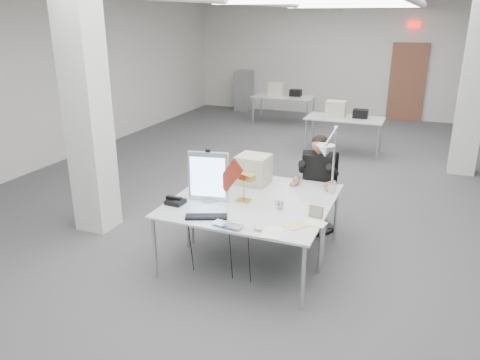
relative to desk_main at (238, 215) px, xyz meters
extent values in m
cube|color=#48484A|center=(0.00, 2.50, -0.75)|extent=(10.00, 14.00, 0.02)
cube|color=silver|center=(0.00, 9.51, 0.86)|extent=(10.00, 0.02, 3.20)
cube|color=silver|center=(-5.01, 2.50, 0.86)|extent=(0.02, 14.00, 3.20)
cube|color=white|center=(-2.30, 0.50, 0.86)|extent=(0.45, 0.45, 3.20)
cube|color=white|center=(2.50, 5.00, 0.86)|extent=(0.45, 0.45, 3.20)
cube|color=brown|center=(1.20, 9.44, 0.31)|extent=(0.95, 0.08, 2.10)
cube|color=red|center=(1.20, 9.40, 1.81)|extent=(0.32, 0.06, 0.16)
cube|color=white|center=(0.00, 2.50, 2.24)|extent=(2.80, 0.14, 0.08)
cube|color=white|center=(0.00, 6.50, 2.24)|extent=(2.80, 0.14, 0.08)
cube|color=silver|center=(0.00, 0.00, 0.00)|extent=(1.80, 0.90, 0.02)
cube|color=silver|center=(0.00, 0.90, 0.00)|extent=(1.80, 0.90, 0.02)
cube|color=silver|center=(0.20, 5.50, 0.00)|extent=(1.60, 0.80, 0.02)
cube|color=silver|center=(-1.80, 7.70, 0.00)|extent=(1.60, 0.80, 0.02)
cube|color=gray|center=(-3.50, 9.15, -0.14)|extent=(0.45, 0.55, 1.20)
cube|color=silver|center=(-0.47, 0.25, 0.30)|extent=(0.47, 0.13, 0.58)
cube|color=maroon|center=(-0.18, 0.21, 0.36)|extent=(0.38, 0.17, 0.44)
cube|color=black|center=(-0.28, -0.22, 0.02)|extent=(0.46, 0.31, 0.02)
imported|color=#B5B5BA|center=(0.01, -0.39, 0.03)|extent=(0.35, 0.25, 0.03)
ellipsoid|color=silver|center=(0.34, -0.31, 0.03)|extent=(0.10, 0.07, 0.04)
cube|color=black|center=(-0.77, 0.00, 0.04)|extent=(0.21, 0.19, 0.05)
cube|color=#AA7249|center=(-0.64, 0.25, 0.07)|extent=(0.15, 0.06, 0.11)
cube|color=#A98849|center=(0.80, 0.23, 0.07)|extent=(0.16, 0.05, 0.12)
cylinder|color=#B8B7BC|center=(0.37, 0.31, 0.06)|extent=(0.11, 0.08, 0.11)
cube|color=white|center=(0.49, -0.31, 0.02)|extent=(0.22, 0.30, 0.01)
cube|color=#E5E289|center=(0.66, -0.06, 0.02)|extent=(0.29, 0.30, 0.01)
cube|color=white|center=(0.83, 0.06, 0.02)|extent=(0.24, 0.19, 0.01)
cube|color=#BCB79C|center=(-0.19, 0.98, 0.20)|extent=(0.41, 0.39, 0.37)
camera|label=1|loc=(1.74, -4.32, 2.05)|focal=35.00mm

